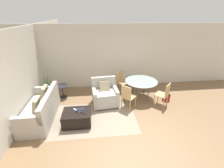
{
  "coord_description": "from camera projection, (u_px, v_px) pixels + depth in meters",
  "views": [
    {
      "loc": [
        -0.63,
        -3.17,
        3.12
      ],
      "look_at": [
        -0.08,
        1.78,
        0.75
      ],
      "focal_mm": 24.0,
      "sensor_mm": 36.0,
      "label": 1
    }
  ],
  "objects": [
    {
      "name": "ground_plane",
      "position": [
        122.0,
        134.0,
        4.25
      ],
      "size": [
        20.0,
        20.0,
        0.0
      ],
      "primitive_type": "plane",
      "color": "brown"
    },
    {
      "name": "wall_back",
      "position": [
        110.0,
        57.0,
        6.58
      ],
      "size": [
        12.0,
        0.06,
        2.75
      ],
      "color": "beige",
      "rests_on": "ground_plane"
    },
    {
      "name": "dining_table",
      "position": [
        141.0,
        83.0,
        5.82
      ],
      "size": [
        1.25,
        1.25,
        0.74
      ],
      "color": "#8C9E99",
      "rests_on": "ground_plane"
    },
    {
      "name": "area_rug",
      "position": [
        93.0,
        118.0,
        4.9
      ],
      "size": [
        2.8,
        1.73,
        0.01
      ],
      "color": "gray",
      "rests_on": "ground_plane"
    },
    {
      "name": "tv_remote_primary",
      "position": [
        75.0,
        109.0,
        4.6
      ],
      "size": [
        0.13,
        0.15,
        0.01
      ],
      "color": "#B7B7BC",
      "rests_on": "ottoman"
    },
    {
      "name": "dining_chair_far_left",
      "position": [
        121.0,
        80.0,
        6.42
      ],
      "size": [
        0.59,
        0.59,
        0.9
      ],
      "color": "tan",
      "rests_on": "ground_plane"
    },
    {
      "name": "wall_left",
      "position": [
        22.0,
        74.0,
        4.71
      ],
      "size": [
        0.06,
        12.0,
        2.75
      ],
      "color": "beige",
      "rests_on": "ground_plane"
    },
    {
      "name": "dining_chair_near_left",
      "position": [
        128.0,
        95.0,
        5.22
      ],
      "size": [
        0.59,
        0.59,
        0.9
      ],
      "color": "tan",
      "rests_on": "ground_plane"
    },
    {
      "name": "dining_chair_near_right",
      "position": [
        164.0,
        93.0,
        5.35
      ],
      "size": [
        0.59,
        0.59,
        0.9
      ],
      "color": "tan",
      "rests_on": "ground_plane"
    },
    {
      "name": "tv_remote_secondary",
      "position": [
        84.0,
        114.0,
        4.41
      ],
      "size": [
        0.14,
        0.13,
        0.01
      ],
      "color": "black",
      "rests_on": "ottoman"
    },
    {
      "name": "ottoman",
      "position": [
        77.0,
        117.0,
        4.57
      ],
      "size": [
        0.84,
        0.65,
        0.43
      ],
      "color": "black",
      "rests_on": "ground_plane"
    },
    {
      "name": "couch",
      "position": [
        41.0,
        110.0,
        4.78
      ],
      "size": [
        0.83,
        1.87,
        0.95
      ],
      "color": "#B2ADA3",
      "rests_on": "ground_plane"
    },
    {
      "name": "book_stack",
      "position": [
        80.0,
        110.0,
        4.53
      ],
      "size": [
        0.24,
        0.19,
        0.08
      ],
      "color": "beige",
      "rests_on": "ottoman"
    },
    {
      "name": "armchair",
      "position": [
        105.0,
        95.0,
        5.54
      ],
      "size": [
        0.98,
        0.91,
        0.98
      ],
      "color": "#B2ADA3",
      "rests_on": "ground_plane"
    },
    {
      "name": "potted_plant_small",
      "position": [
        166.0,
        96.0,
        5.87
      ],
      "size": [
        0.29,
        0.29,
        0.63
      ],
      "color": "maroon",
      "rests_on": "ground_plane"
    },
    {
      "name": "potted_plant",
      "position": [
        49.0,
        92.0,
        6.0
      ],
      "size": [
        0.42,
        0.42,
        1.06
      ],
      "color": "maroon",
      "rests_on": "ground_plane"
    },
    {
      "name": "side_table",
      "position": [
        62.0,
        89.0,
        5.99
      ],
      "size": [
        0.49,
        0.49,
        0.51
      ],
      "color": "black",
      "rests_on": "ground_plane"
    }
  ]
}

